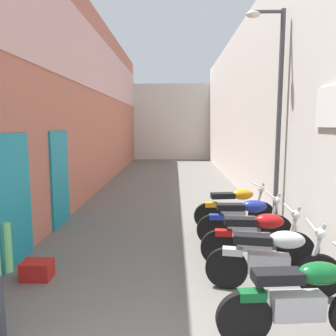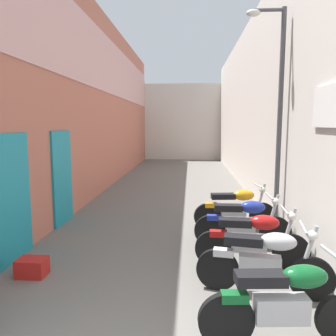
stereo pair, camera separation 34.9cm
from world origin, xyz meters
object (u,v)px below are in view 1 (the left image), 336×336
(motorcycle_nearest, at_px, (303,299))
(motorcycle_fifth, at_px, (235,207))
(motorcycle_second, at_px, (273,258))
(motorcycle_fourth, at_px, (245,220))
(street_lamp, at_px, (275,107))
(plastic_crate, at_px, (37,270))
(motorcycle_third, at_px, (258,237))

(motorcycle_nearest, xyz_separation_m, motorcycle_fifth, (-0.00, 3.99, 0.00))
(motorcycle_second, relative_size, motorcycle_fourth, 0.99)
(motorcycle_nearest, xyz_separation_m, street_lamp, (0.70, 3.64, 2.21))
(motorcycle_fifth, bearing_deg, motorcycle_fourth, -90.00)
(motorcycle_nearest, xyz_separation_m, plastic_crate, (-3.47, 1.42, -0.36))
(street_lamp, bearing_deg, plastic_crate, -152.01)
(street_lamp, bearing_deg, motorcycle_fifth, 153.23)
(motorcycle_nearest, relative_size, plastic_crate, 4.20)
(motorcycle_nearest, bearing_deg, motorcycle_third, 90.00)
(motorcycle_nearest, bearing_deg, street_lamp, 79.12)
(motorcycle_third, xyz_separation_m, motorcycle_fourth, (0.00, 0.98, 0.00))
(plastic_crate, relative_size, street_lamp, 0.10)
(motorcycle_fifth, bearing_deg, street_lamp, -26.77)
(motorcycle_third, distance_m, street_lamp, 2.87)
(motorcycle_fourth, bearing_deg, motorcycle_third, -90.00)
(motorcycle_third, relative_size, motorcycle_fifth, 1.00)
(motorcycle_third, relative_size, plastic_crate, 4.21)
(motorcycle_fifth, bearing_deg, motorcycle_third, -90.00)
(motorcycle_fifth, distance_m, street_lamp, 2.34)
(motorcycle_nearest, bearing_deg, plastic_crate, 157.69)
(motorcycle_fourth, relative_size, street_lamp, 0.40)
(motorcycle_second, relative_size, plastic_crate, 4.17)
(motorcycle_nearest, distance_m, motorcycle_fifth, 3.99)
(motorcycle_second, bearing_deg, motorcycle_third, 89.99)
(motorcycle_nearest, relative_size, motorcycle_third, 1.00)
(plastic_crate, height_order, street_lamp, street_lamp)
(motorcycle_nearest, distance_m, motorcycle_fourth, 2.93)
(motorcycle_third, distance_m, motorcycle_fourth, 0.98)
(motorcycle_fourth, distance_m, motorcycle_fifth, 1.06)
(motorcycle_third, distance_m, motorcycle_fifth, 2.05)
(motorcycle_third, xyz_separation_m, motorcycle_fifth, (-0.00, 2.05, 0.00))
(motorcycle_third, bearing_deg, plastic_crate, -171.48)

